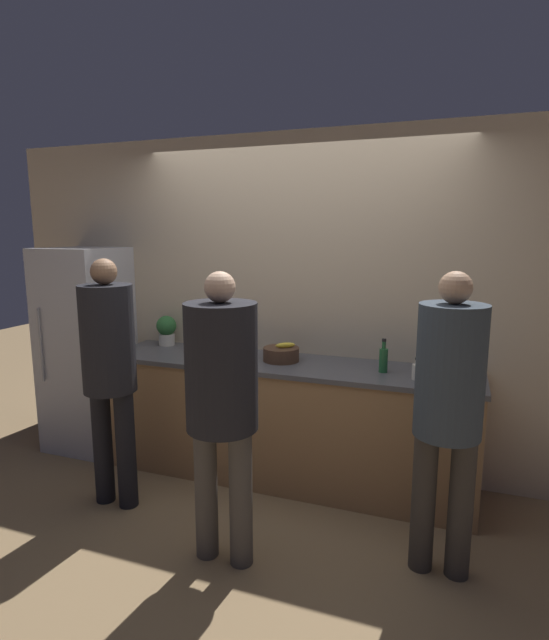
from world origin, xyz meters
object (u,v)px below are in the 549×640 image
refrigerator (88,349)px  person_left (109,362)px  person_center (221,390)px  bottle_clear (417,371)px  person_right (448,400)px  cup_red (215,354)px  potted_plant (166,329)px  bottle_green (383,359)px  fruit_bowl (281,354)px  utensil_crock (229,342)px

refrigerator → person_left: bearing=-42.2°
person_center → bottle_clear: bearing=43.8°
person_right → bottle_clear: (-0.20, 0.61, -0.03)m
cup_red → potted_plant: size_ratio=0.36×
bottle_green → refrigerator: bearing=179.5°
bottle_clear → person_left: bearing=-161.8°
person_left → fruit_bowl: 1.22m
potted_plant → cup_red: bearing=-25.9°
refrigerator → bottle_clear: refrigerator is taller
refrigerator → potted_plant: refrigerator is taller
refrigerator → utensil_crock: bearing=6.9°
cup_red → bottle_green: bearing=4.0°
fruit_bowl → cup_red: size_ratio=2.98×
fruit_bowl → bottle_green: bearing=-3.5°
cup_red → person_right: bearing=-20.4°
person_right → bottle_green: (-0.43, 0.71, 0.01)m
bottle_green → bottle_clear: size_ratio=1.62×
bottle_clear → potted_plant: bearing=171.6°
refrigerator → bottle_green: size_ratio=7.38×
utensil_crock → bottle_clear: (1.47, -0.27, -0.02)m
fruit_bowl → refrigerator: bearing=-179.2°
refrigerator → person_center: size_ratio=1.04×
person_left → utensil_crock: 1.01m
person_center → fruit_bowl: bearing=91.5°
utensil_crock → cup_red: utensil_crock is taller
person_left → potted_plant: bearing=99.1°
person_center → cup_red: (-0.51, 0.93, -0.06)m
fruit_bowl → utensil_crock: size_ratio=0.88×
bottle_green → utensil_crock: bearing=172.0°
person_center → utensil_crock: 1.30m
person_left → bottle_clear: bearing=18.2°
person_center → cup_red: bearing=118.6°
person_left → person_center: bearing=-16.6°
utensil_crock → person_center: bearing=-66.8°
person_left → person_center: size_ratio=1.02×
person_left → fruit_bowl: person_left is taller
refrigerator → person_center: bearing=-30.1°
person_left → bottle_clear: person_left is taller
person_right → fruit_bowl: size_ratio=6.20×
person_center → refrigerator: bearing=149.9°
refrigerator → person_left: 1.13m
utensil_crock → cup_red: 0.26m
refrigerator → potted_plant: 0.73m
bottle_green → fruit_bowl: bearing=176.5°
refrigerator → person_right: size_ratio=1.04×
person_center → bottle_green: (0.73, 1.02, -0.01)m
bottle_clear → refrigerator: bearing=177.5°
person_right → cup_red: (-1.67, 0.62, -0.04)m
person_center → person_right: (1.16, 0.31, -0.02)m
bottle_clear → potted_plant: potted_plant is taller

